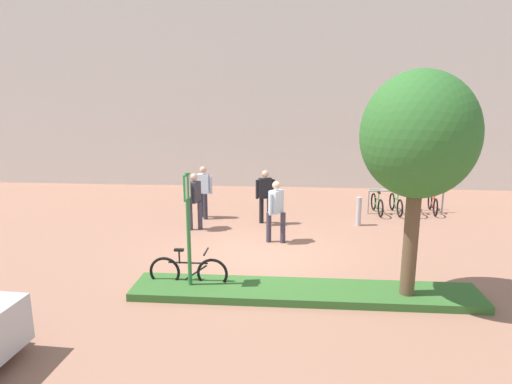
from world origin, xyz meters
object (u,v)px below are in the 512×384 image
object	(u,v)px
bike_at_sign	(189,272)
person_suited_navy	(265,194)
parking_sign_post	(188,216)
person_shirt_white	(204,189)
person_shirt_blue	(276,208)
bollard_steel	(359,211)
bike_rack_cluster	(405,203)
tree_sidewalk	(419,137)
person_suited_dark	(195,198)

from	to	relation	value
bike_at_sign	person_suited_navy	size ratio (longest dim) A/B	0.98
parking_sign_post	person_shirt_white	bearing A→B (deg)	98.13
person_shirt_blue	person_suited_navy	bearing A→B (deg)	102.89
bike_at_sign	person_shirt_blue	bearing A→B (deg)	60.56
bollard_steel	bike_rack_cluster	bearing A→B (deg)	41.57
parking_sign_post	bike_at_sign	size ratio (longest dim) A/B	1.49
tree_sidewalk	bike_rack_cluster	world-z (taller)	tree_sidewalk
bollard_steel	person_shirt_blue	world-z (taller)	person_shirt_blue
person_suited_dark	bike_at_sign	bearing A→B (deg)	-79.77
bike_at_sign	person_shirt_white	distance (m)	5.42
bike_rack_cluster	person_suited_dark	distance (m)	7.22
person_suited_dark	person_shirt_white	xyz separation A→B (m)	(0.02, 1.27, 0.00)
tree_sidewalk	person_shirt_white	size ratio (longest dim) A/B	2.59
bike_rack_cluster	bike_at_sign	bearing A→B (deg)	-133.00
person_shirt_white	bike_rack_cluster	bearing A→B (deg)	9.67
tree_sidewalk	person_suited_navy	xyz separation A→B (m)	(-3.09, 5.07, -2.26)
bike_at_sign	bike_rack_cluster	bearing A→B (deg)	47.00
tree_sidewalk	person_suited_dark	world-z (taller)	tree_sidewalk
parking_sign_post	tree_sidewalk	bearing A→B (deg)	-1.01
parking_sign_post	person_suited_dark	distance (m)	4.40
bollard_steel	parking_sign_post	bearing A→B (deg)	-129.22
bike_at_sign	bollard_steel	xyz separation A→B (m)	(4.24, 4.88, 0.10)
bollard_steel	person_shirt_blue	bearing A→B (deg)	-144.11
parking_sign_post	bike_rack_cluster	xyz separation A→B (m)	(5.96, 6.69, -1.29)
bike_rack_cluster	person_shirt_blue	bearing A→B (deg)	-141.62
bike_rack_cluster	bollard_steel	distance (m)	2.42
person_shirt_blue	person_suited_navy	size ratio (longest dim) A/B	1.00
person_suited_navy	bike_rack_cluster	bearing A→B (deg)	19.88
bollard_steel	person_suited_dark	xyz separation A→B (m)	(-4.97, -0.82, 0.53)
parking_sign_post	person_shirt_white	distance (m)	5.64
person_suited_navy	person_shirt_white	bearing A→B (deg)	164.94
tree_sidewalk	person_shirt_white	bearing A→B (deg)	132.44
tree_sidewalk	person_suited_dark	distance (m)	7.12
person_shirt_white	person_suited_navy	world-z (taller)	same
bike_rack_cluster	person_shirt_blue	distance (m)	5.54
person_shirt_white	person_suited_navy	bearing A→B (deg)	-15.06
bollard_steel	bike_at_sign	bearing A→B (deg)	-130.97
bike_at_sign	person_suited_dark	distance (m)	4.18
tree_sidewalk	parking_sign_post	xyz separation A→B (m)	(-4.35, 0.08, -1.61)
bollard_steel	tree_sidewalk	bearing A→B (deg)	-87.87
tree_sidewalk	person_suited_navy	bearing A→B (deg)	121.38
bike_rack_cluster	person_suited_navy	xyz separation A→B (m)	(-4.71, -1.70, 0.64)
person_suited_dark	tree_sidewalk	bearing A→B (deg)	-40.14
person_shirt_blue	bike_rack_cluster	bearing A→B (deg)	38.38
parking_sign_post	person_suited_navy	world-z (taller)	parking_sign_post
person_shirt_blue	bollard_steel	bearing A→B (deg)	35.89
bollard_steel	person_suited_dark	world-z (taller)	person_suited_dark
bollard_steel	person_shirt_blue	distance (m)	3.14
tree_sidewalk	person_shirt_white	distance (m)	7.95
bike_rack_cluster	person_shirt_white	xyz separation A→B (m)	(-6.75, -1.15, 0.64)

